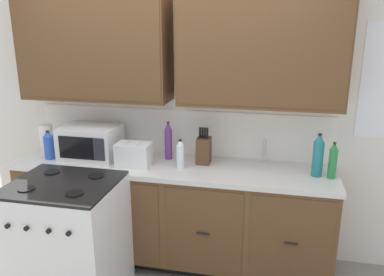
{
  "coord_description": "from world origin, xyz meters",
  "views": [
    {
      "loc": [
        0.82,
        -2.65,
        2.03
      ],
      "look_at": [
        0.18,
        0.27,
        1.15
      ],
      "focal_mm": 36.6,
      "sensor_mm": 36.0,
      "label": 1
    }
  ],
  "objects_px": {
    "bottle_green": "(333,161)",
    "stove_range": "(68,241)",
    "toaster": "(134,154)",
    "bottle_clear": "(180,154)",
    "knife_block": "(204,150)",
    "bottle_blue": "(49,145)",
    "bottle_violet": "(168,141)",
    "paper_towel_roll": "(47,139)",
    "microwave": "(91,142)",
    "bottle_teal": "(318,156)"
  },
  "relations": [
    {
      "from": "bottle_green",
      "to": "stove_range",
      "type": "bearing_deg",
      "value": -162.23
    },
    {
      "from": "toaster",
      "to": "bottle_clear",
      "type": "xyz_separation_m",
      "value": [
        0.39,
        0.03,
        0.02
      ]
    },
    {
      "from": "knife_block",
      "to": "bottle_blue",
      "type": "xyz_separation_m",
      "value": [
        -1.32,
        -0.18,
        0.01
      ]
    },
    {
      "from": "bottle_violet",
      "to": "bottle_blue",
      "type": "relative_size",
      "value": 1.32
    },
    {
      "from": "knife_block",
      "to": "paper_towel_roll",
      "type": "height_order",
      "value": "knife_block"
    },
    {
      "from": "microwave",
      "to": "toaster",
      "type": "bearing_deg",
      "value": -14.71
    },
    {
      "from": "toaster",
      "to": "knife_block",
      "type": "relative_size",
      "value": 0.9
    },
    {
      "from": "toaster",
      "to": "paper_towel_roll",
      "type": "height_order",
      "value": "paper_towel_roll"
    },
    {
      "from": "bottle_violet",
      "to": "bottle_green",
      "type": "height_order",
      "value": "bottle_violet"
    },
    {
      "from": "bottle_blue",
      "to": "bottle_green",
      "type": "height_order",
      "value": "bottle_green"
    },
    {
      "from": "toaster",
      "to": "bottle_clear",
      "type": "distance_m",
      "value": 0.39
    },
    {
      "from": "stove_range",
      "to": "toaster",
      "type": "height_order",
      "value": "toaster"
    },
    {
      "from": "stove_range",
      "to": "bottle_violet",
      "type": "xyz_separation_m",
      "value": [
        0.57,
        0.76,
        0.59
      ]
    },
    {
      "from": "paper_towel_roll",
      "to": "bottle_teal",
      "type": "height_order",
      "value": "bottle_teal"
    },
    {
      "from": "toaster",
      "to": "bottle_clear",
      "type": "relative_size",
      "value": 1.15
    },
    {
      "from": "stove_range",
      "to": "microwave",
      "type": "bearing_deg",
      "value": 98.78
    },
    {
      "from": "microwave",
      "to": "knife_block",
      "type": "relative_size",
      "value": 1.55
    },
    {
      "from": "bottle_blue",
      "to": "bottle_green",
      "type": "xyz_separation_m",
      "value": [
        2.33,
        0.06,
        0.02
      ]
    },
    {
      "from": "stove_range",
      "to": "microwave",
      "type": "distance_m",
      "value": 0.88
    },
    {
      "from": "paper_towel_roll",
      "to": "bottle_teal",
      "type": "bearing_deg",
      "value": -1.69
    },
    {
      "from": "bottle_violet",
      "to": "bottle_clear",
      "type": "height_order",
      "value": "bottle_violet"
    },
    {
      "from": "stove_range",
      "to": "bottle_blue",
      "type": "height_order",
      "value": "bottle_blue"
    },
    {
      "from": "bottle_teal",
      "to": "knife_block",
      "type": "bearing_deg",
      "value": 173.97
    },
    {
      "from": "paper_towel_roll",
      "to": "bottle_teal",
      "type": "xyz_separation_m",
      "value": [
        2.34,
        -0.07,
        0.03
      ]
    },
    {
      "from": "paper_towel_roll",
      "to": "toaster",
      "type": "bearing_deg",
      "value": -9.96
    },
    {
      "from": "knife_block",
      "to": "bottle_teal",
      "type": "relative_size",
      "value": 0.92
    },
    {
      "from": "bottle_blue",
      "to": "bottle_clear",
      "type": "bearing_deg",
      "value": 1.17
    },
    {
      "from": "paper_towel_roll",
      "to": "bottle_violet",
      "type": "bearing_deg",
      "value": 3.28
    },
    {
      "from": "bottle_violet",
      "to": "bottle_green",
      "type": "bearing_deg",
      "value": -6.71
    },
    {
      "from": "bottle_teal",
      "to": "bottle_blue",
      "type": "xyz_separation_m",
      "value": [
        -2.22,
        -0.08,
        -0.04
      ]
    },
    {
      "from": "toaster",
      "to": "bottle_blue",
      "type": "height_order",
      "value": "bottle_blue"
    },
    {
      "from": "microwave",
      "to": "paper_towel_roll",
      "type": "bearing_deg",
      "value": 174.78
    },
    {
      "from": "knife_block",
      "to": "bottle_teal",
      "type": "xyz_separation_m",
      "value": [
        0.9,
        -0.1,
        0.05
      ]
    },
    {
      "from": "paper_towel_roll",
      "to": "bottle_green",
      "type": "distance_m",
      "value": 2.45
    },
    {
      "from": "bottle_violet",
      "to": "bottle_green",
      "type": "xyz_separation_m",
      "value": [
        1.32,
        -0.16,
        -0.02
      ]
    },
    {
      "from": "knife_block",
      "to": "bottle_blue",
      "type": "height_order",
      "value": "knife_block"
    },
    {
      "from": "knife_block",
      "to": "bottle_clear",
      "type": "xyz_separation_m",
      "value": [
        -0.16,
        -0.15,
        0.0
      ]
    },
    {
      "from": "stove_range",
      "to": "knife_block",
      "type": "distance_m",
      "value": 1.27
    },
    {
      "from": "stove_range",
      "to": "bottle_blue",
      "type": "bearing_deg",
      "value": 128.69
    },
    {
      "from": "paper_towel_roll",
      "to": "bottle_clear",
      "type": "relative_size",
      "value": 1.07
    },
    {
      "from": "knife_block",
      "to": "bottle_blue",
      "type": "relative_size",
      "value": 1.24
    },
    {
      "from": "bottle_clear",
      "to": "bottle_green",
      "type": "distance_m",
      "value": 1.17
    },
    {
      "from": "paper_towel_roll",
      "to": "bottle_violet",
      "type": "distance_m",
      "value": 1.12
    },
    {
      "from": "toaster",
      "to": "bottle_violet",
      "type": "xyz_separation_m",
      "value": [
        0.23,
        0.22,
        0.07
      ]
    },
    {
      "from": "stove_range",
      "to": "bottle_clear",
      "type": "distance_m",
      "value": 1.07
    },
    {
      "from": "microwave",
      "to": "bottle_blue",
      "type": "bearing_deg",
      "value": -161.78
    },
    {
      "from": "stove_range",
      "to": "bottle_teal",
      "type": "xyz_separation_m",
      "value": [
        1.79,
        0.63,
        0.6
      ]
    },
    {
      "from": "knife_block",
      "to": "bottle_green",
      "type": "bearing_deg",
      "value": -6.65
    },
    {
      "from": "knife_block",
      "to": "bottle_blue",
      "type": "distance_m",
      "value": 1.33
    },
    {
      "from": "bottle_violet",
      "to": "bottle_clear",
      "type": "relative_size",
      "value": 1.36
    }
  ]
}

